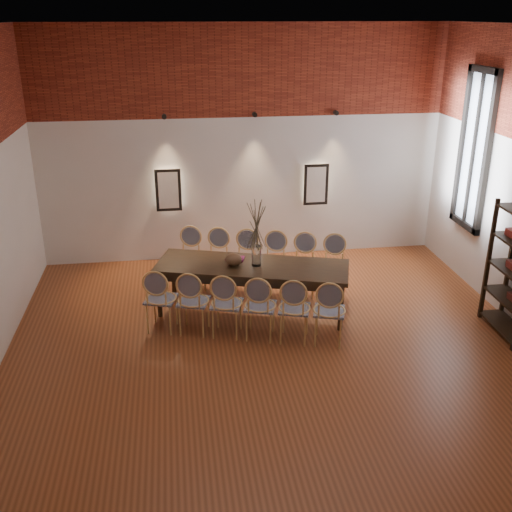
{
  "coord_description": "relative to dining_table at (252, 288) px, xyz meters",
  "views": [
    {
      "loc": [
        -1.21,
        -6.64,
        4.12
      ],
      "look_at": [
        -0.14,
        0.84,
        1.05
      ],
      "focal_mm": 42.0,
      "sensor_mm": 36.0,
      "label": 1
    }
  ],
  "objects": [
    {
      "name": "wall_front",
      "position": [
        0.14,
        -4.79,
        1.62
      ],
      "size": [
        7.0,
        0.1,
        4.0
      ],
      "primitive_type": "cube",
      "color": "silver",
      "rests_on": "ground"
    },
    {
      "name": "brick_band_back",
      "position": [
        0.14,
        2.24,
        2.88
      ],
      "size": [
        7.0,
        0.02,
        1.5
      ],
      "primitive_type": "cube",
      "color": "maroon",
      "rests_on": "ground"
    },
    {
      "name": "chair_near_c",
      "position": [
        -0.43,
        -0.63,
        0.09
      ],
      "size": [
        0.55,
        0.55,
        0.94
      ],
      "primitive_type": null,
      "rotation": [
        0.0,
        0.0,
        -0.3
      ],
      "color": "#E6B86C",
      "rests_on": "floor"
    },
    {
      "name": "chair_far_d",
      "position": [
        0.43,
        0.63,
        0.09
      ],
      "size": [
        0.55,
        0.55,
        0.94
      ],
      "primitive_type": null,
      "rotation": [
        0.0,
        0.0,
        2.84
      ],
      "color": "#E6B86C",
      "rests_on": "floor"
    },
    {
      "name": "chair_near_a",
      "position": [
        -1.32,
        -0.35,
        0.09
      ],
      "size": [
        0.55,
        0.55,
        0.94
      ],
      "primitive_type": null,
      "rotation": [
        0.0,
        0.0,
        -0.3
      ],
      "color": "#E6B86C",
      "rests_on": "floor"
    },
    {
      "name": "chair_far_a",
      "position": [
        -0.89,
        1.03,
        0.09
      ],
      "size": [
        0.55,
        0.55,
        0.94
      ],
      "primitive_type": null,
      "rotation": [
        0.0,
        0.0,
        2.84
      ],
      "color": "#E6B86C",
      "rests_on": "floor"
    },
    {
      "name": "dried_branches",
      "position": [
        0.06,
        -0.02,
        0.98
      ],
      "size": [
        0.5,
        0.5,
        0.7
      ],
      "primitive_type": null,
      "color": "#48412E",
      "rests_on": "vase"
    },
    {
      "name": "chair_far_b",
      "position": [
        -0.45,
        0.9,
        0.09
      ],
      "size": [
        0.55,
        0.55,
        0.94
      ],
      "primitive_type": null,
      "rotation": [
        0.0,
        0.0,
        2.84
      ],
      "color": "#E6B86C",
      "rests_on": "floor"
    },
    {
      "name": "chair_far_e",
      "position": [
        0.88,
        0.49,
        0.09
      ],
      "size": [
        0.55,
        0.55,
        0.94
      ],
      "primitive_type": null,
      "rotation": [
        0.0,
        0.0,
        2.84
      ],
      "color": "#E6B86C",
      "rests_on": "floor"
    },
    {
      "name": "niche_left",
      "position": [
        -1.16,
        2.21,
        0.93
      ],
      "size": [
        0.36,
        0.06,
        0.66
      ],
      "primitive_type": "cube",
      "color": "#FFEAC6",
      "rests_on": "wall_back"
    },
    {
      "name": "bowl",
      "position": [
        -0.26,
        0.03,
        0.46
      ],
      "size": [
        0.24,
        0.24,
        0.18
      ],
      "primitive_type": "ellipsoid",
      "color": "brown",
      "rests_on": "dining_table"
    },
    {
      "name": "brick_band_front",
      "position": [
        0.14,
        -4.72,
        2.88
      ],
      "size": [
        7.0,
        0.02,
        1.5
      ],
      "primitive_type": "cube",
      "color": "maroon",
      "rests_on": "ground"
    },
    {
      "name": "wall_back",
      "position": [
        0.14,
        2.31,
        1.62
      ],
      "size": [
        7.0,
        0.1,
        4.0
      ],
      "primitive_type": "cube",
      "color": "silver",
      "rests_on": "ground"
    },
    {
      "name": "spot_fixture_mid",
      "position": [
        0.34,
        2.18,
        2.17
      ],
      "size": [
        0.08,
        0.1,
        0.08
      ],
      "primitive_type": "cylinder",
      "rotation": [
        1.57,
        0.0,
        0.0
      ],
      "color": "black",
      "rests_on": "wall_back"
    },
    {
      "name": "window_mullion",
      "position": [
        3.58,
        0.76,
        1.77
      ],
      "size": [
        0.06,
        0.06,
        2.4
      ],
      "primitive_type": "cube",
      "color": "black",
      "rests_on": "wall_right"
    },
    {
      "name": "chair_far_c",
      "position": [
        -0.01,
        0.76,
        0.09
      ],
      "size": [
        0.55,
        0.55,
        0.94
      ],
      "primitive_type": null,
      "rotation": [
        0.0,
        0.0,
        2.84
      ],
      "color": "#E6B86C",
      "rests_on": "floor"
    },
    {
      "name": "ceiling",
      "position": [
        0.14,
        -1.24,
        3.63
      ],
      "size": [
        7.0,
        7.0,
        0.02
      ],
      "primitive_type": "cube",
      "color": "silver",
      "rests_on": "ground"
    },
    {
      "name": "niche_right",
      "position": [
        1.44,
        2.21,
        0.93
      ],
      "size": [
        0.36,
        0.06,
        0.66
      ],
      "primitive_type": "cube",
      "color": "#FFEAC6",
      "rests_on": "wall_back"
    },
    {
      "name": "chair_near_f",
      "position": [
        0.89,
        -1.03,
        0.09
      ],
      "size": [
        0.55,
        0.55,
        0.94
      ],
      "primitive_type": null,
      "rotation": [
        0.0,
        0.0,
        -0.3
      ],
      "color": "#E6B86C",
      "rests_on": "floor"
    },
    {
      "name": "window_glass",
      "position": [
        3.6,
        0.76,
        1.77
      ],
      "size": [
        0.02,
        0.78,
        2.38
      ],
      "primitive_type": "cube",
      "color": "silver",
      "rests_on": "wall_right"
    },
    {
      "name": "chair_far_f",
      "position": [
        1.32,
        0.35,
        0.09
      ],
      "size": [
        0.55,
        0.55,
        0.94
      ],
      "primitive_type": null,
      "rotation": [
        0.0,
        0.0,
        2.84
      ],
      "color": "#E6B86C",
      "rests_on": "floor"
    },
    {
      "name": "spot_fixture_left",
      "position": [
        -1.16,
        2.18,
        2.17
      ],
      "size": [
        0.08,
        0.1,
        0.08
      ],
      "primitive_type": "cylinder",
      "rotation": [
        1.57,
        0.0,
        0.0
      ],
      "color": "black",
      "rests_on": "wall_back"
    },
    {
      "name": "dining_table",
      "position": [
        0.0,
        0.0,
        0.0
      ],
      "size": [
        2.91,
        1.67,
        0.75
      ],
      "primitive_type": "cube",
      "rotation": [
        0.0,
        0.0,
        -0.3
      ],
      "color": "#342213",
      "rests_on": "floor"
    },
    {
      "name": "chair_near_b",
      "position": [
        -0.88,
        -0.49,
        0.09
      ],
      "size": [
        0.55,
        0.55,
        0.94
      ],
      "primitive_type": null,
      "rotation": [
        0.0,
        0.0,
        -0.3
      ],
      "color": "#E6B86C",
      "rests_on": "floor"
    },
    {
      "name": "book",
      "position": [
        -0.22,
        0.24,
        0.39
      ],
      "size": [
        0.3,
        0.25,
        0.03
      ],
      "primitive_type": "cube",
      "rotation": [
        0.0,
        0.0,
        -0.3
      ],
      "color": "#81134B",
      "rests_on": "dining_table"
    },
    {
      "name": "floor",
      "position": [
        0.14,
        -1.24,
        -0.39
      ],
      "size": [
        7.0,
        7.0,
        0.02
      ],
      "primitive_type": "cube",
      "color": "brown",
      "rests_on": "ground"
    },
    {
      "name": "window_frame",
      "position": [
        3.58,
        0.76,
        1.77
      ],
      "size": [
        0.08,
        0.9,
        2.5
      ],
      "primitive_type": "cube",
      "color": "black",
      "rests_on": "wall_right"
    },
    {
      "name": "chair_near_e",
      "position": [
        0.45,
        -0.9,
        0.09
      ],
      "size": [
        0.55,
        0.55,
        0.94
      ],
      "primitive_type": null,
      "rotation": [
        0.0,
        0.0,
        -0.3
      ],
      "color": "#E6B86C",
      "rests_on": "floor"
    },
    {
      "name": "vase",
      "position": [
        0.06,
        -0.02,
        0.53
      ],
      "size": [
        0.14,
        0.14,
        0.3
      ],
      "primitive_type": "cylinder",
      "color": "silver",
      "rests_on": "dining_table"
    },
    {
      "name": "spot_fixture_right",
      "position": [
        1.74,
        2.18,
        2.17
      ],
      "size": [
        0.08,
        0.1,
        0.08
      ],
      "primitive_type": "cylinder",
      "rotation": [
        1.57,
        0.0,
        0.0
      ],
      "color": "black",
      "rests_on": "wall_back"
    },
    {
      "name": "chair_near_d",
      "position": [
        0.01,
        -0.76,
        0.09
      ],
      "size": [
        0.55,
        0.55,
        0.94
      ],
      "primitive_type": null,
      "rotation": [
        0.0,
        0.0,
        -0.3
      ],
      "color": "#E6B86C",
      "rests_on": "floor"
    }
  ]
}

